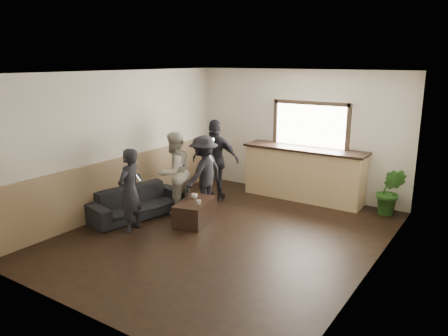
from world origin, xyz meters
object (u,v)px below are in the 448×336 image
Objects in this scene: cup_a at (194,196)px; person_c at (204,173)px; potted_plant at (390,192)px; coffee_table at (195,212)px; person_d at (215,160)px; sofa at (137,202)px; cup_b at (199,202)px; person_b at (174,172)px; bar_counter at (304,170)px; person_a at (130,190)px.

person_c is at bearing 107.25° from cup_a.
potted_plant is 3.70m from person_c.
coffee_table is 1.61m from person_d.
sofa is 1.26× the size of person_c.
person_b is at bearing 156.90° from cup_b.
cup_b is 0.97m from person_c.
person_c is at bearing 87.09° from person_d.
bar_counter reaches higher than potted_plant.
coffee_table is 0.58× the size of person_b.
person_d is (-3.44, -1.06, 0.40)m from potted_plant.
coffee_table is 1.31m from person_a.
person_b is at bearing -149.28° from potted_plant.
cup_a reaches higher than coffee_table.
person_c reaches higher than coffee_table.
person_b is (-0.89, 0.38, 0.35)m from cup_b.
person_a is 1.23m from person_b.
coffee_table is (1.15, 0.36, -0.07)m from sofa.
person_a reaches higher than coffee_table.
person_c is (0.88, 1.03, 0.49)m from sofa.
cup_a is 0.08× the size of person_a.
person_b reaches higher than sofa.
person_d reaches higher than person_b.
bar_counter reaches higher than cup_a.
bar_counter is 2.77m from cup_b.
cup_a is 1.28× the size of cup_b.
person_d is at bearing 109.14° from coffee_table.
person_a is at bearing 5.83° from person_b.
coffee_table is at bearing 132.93° from person_a.
person_c reaches higher than potted_plant.
person_d is at bearing 174.56° from person_b.
bar_counter is 29.93× the size of cup_b.
coffee_table is 0.96m from person_b.
cup_a is 0.07× the size of person_b.
cup_b is at bearing 122.54° from person_a.
person_c is at bearing 120.49° from cup_b.
sofa is 1.17m from cup_a.
potted_plant reaches higher than sofa.
sofa is 1.10× the size of person_d.
bar_counter is at bearing 178.58° from potted_plant.
sofa is 0.93m from person_b.
sofa is at bearing -30.23° from person_b.
person_d reaches higher than cup_b.
potted_plant is at bearing -42.72° from sofa.
person_b is at bearing 59.85° from person_d.
bar_counter reaches higher than person_b.
sofa is 1.21m from coffee_table.
person_c is (0.43, 1.64, 0.02)m from person_a.
cup_b is at bearing -32.05° from coffee_table.
cup_a is 1.37m from person_d.
potted_plant is 4.28m from person_b.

